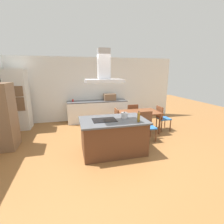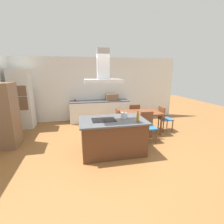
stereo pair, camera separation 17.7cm
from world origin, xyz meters
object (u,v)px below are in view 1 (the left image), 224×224
at_px(countertop_microwave, 110,97).
at_px(chair_facing_island, 147,124).
at_px(chair_at_left_end, 113,120).
at_px(range_hood, 104,72).
at_px(tea_kettle, 124,115).
at_px(chair_at_right_end, 162,117).
at_px(olive_oil_bottle, 139,117).
at_px(chair_facing_back_wall, 132,114).
at_px(dining_table, 139,114).
at_px(wall_oven_stack, 18,100).
at_px(cooktop, 104,120).
at_px(coffee_mug_red, 73,101).

distance_m(countertop_microwave, chair_facing_island, 2.50).
relative_size(countertop_microwave, chair_at_left_end, 0.56).
bearing_deg(chair_facing_island, range_hood, -160.29).
height_order(tea_kettle, chair_at_right_end, tea_kettle).
bearing_deg(countertop_microwave, olive_oil_bottle, -90.70).
bearing_deg(countertop_microwave, chair_at_right_end, -47.23).
height_order(tea_kettle, countertop_microwave, countertop_microwave).
relative_size(olive_oil_bottle, chair_facing_back_wall, 0.30).
bearing_deg(tea_kettle, chair_at_right_end, 31.52).
bearing_deg(olive_oil_bottle, chair_at_right_end, 43.89).
bearing_deg(chair_at_left_end, dining_table, 0.00).
distance_m(tea_kettle, chair_facing_back_wall, 2.06).
relative_size(tea_kettle, wall_oven_stack, 0.10).
bearing_deg(cooktop, countertop_microwave, 73.93).
bearing_deg(cooktop, chair_facing_island, 19.71).
bearing_deg(coffee_mug_red, cooktop, -76.16).
relative_size(countertop_microwave, dining_table, 0.36).
bearing_deg(chair_facing_back_wall, chair_at_right_end, -36.01).
bearing_deg(olive_oil_bottle, tea_kettle, 118.08).
bearing_deg(chair_facing_back_wall, wall_oven_stack, 169.24).
xyz_separation_m(olive_oil_bottle, countertop_microwave, (0.04, 3.23, 0.03)).
bearing_deg(chair_facing_island, cooktop, -160.29).
relative_size(tea_kettle, coffee_mug_red, 2.51).
bearing_deg(cooktop, dining_table, 38.98).
relative_size(countertop_microwave, wall_oven_stack, 0.23).
bearing_deg(chair_facing_back_wall, chair_at_left_end, -143.99).
relative_size(dining_table, chair_facing_island, 1.57).
distance_m(tea_kettle, coffee_mug_red, 3.14).
bearing_deg(tea_kettle, cooktop, -172.46).
height_order(dining_table, range_hood, range_hood).
relative_size(chair_at_right_end, chair_at_left_end, 1.00).
bearing_deg(wall_oven_stack, chair_at_left_end, -24.23).
bearing_deg(coffee_mug_red, chair_at_left_end, -53.65).
height_order(olive_oil_bottle, chair_at_left_end, olive_oil_bottle).
distance_m(tea_kettle, range_hood, 1.26).
xyz_separation_m(coffee_mug_red, chair_at_right_end, (3.11, -1.74, -0.44)).
bearing_deg(wall_oven_stack, chair_at_right_end, -16.02).
bearing_deg(countertop_microwave, chair_facing_island, -74.66).
height_order(chair_at_left_end, range_hood, range_hood).
distance_m(dining_table, chair_at_left_end, 0.93).
bearing_deg(wall_oven_stack, range_hood, -44.76).
bearing_deg(chair_at_right_end, wall_oven_stack, 163.98).
bearing_deg(coffee_mug_red, chair_facing_back_wall, -26.12).
bearing_deg(dining_table, chair_at_left_end, 180.00).
relative_size(tea_kettle, chair_facing_back_wall, 0.25).
distance_m(dining_table, range_hood, 2.38).
bearing_deg(range_hood, countertop_microwave, 73.93).
bearing_deg(range_hood, tea_kettle, 7.54).
bearing_deg(chair_at_right_end, chair_facing_back_wall, 143.99).
bearing_deg(range_hood, dining_table, 38.98).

